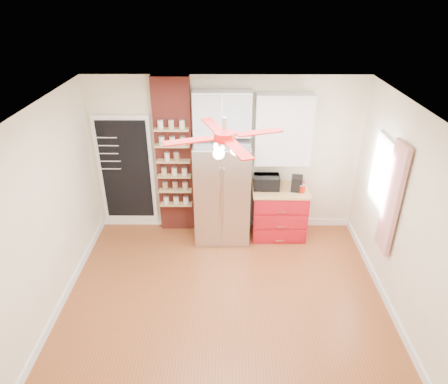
{
  "coord_description": "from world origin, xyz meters",
  "views": [
    {
      "loc": [
        0.03,
        -4.21,
        3.97
      ],
      "look_at": [
        -0.02,
        0.9,
        1.25
      ],
      "focal_mm": 32.0,
      "sensor_mm": 36.0,
      "label": 1
    }
  ],
  "objects_px": {
    "red_cabinet": "(279,212)",
    "fridge": "(222,191)",
    "ceiling_fan": "(225,137)",
    "toaster_oven": "(266,182)",
    "coffee_maker": "(297,183)",
    "canister_left": "(302,189)",
    "pantry_jar_oats": "(167,157)"
  },
  "relations": [
    {
      "from": "coffee_maker",
      "to": "canister_left",
      "type": "relative_size",
      "value": 1.91
    },
    {
      "from": "fridge",
      "to": "toaster_oven",
      "type": "relative_size",
      "value": 4.15
    },
    {
      "from": "red_cabinet",
      "to": "fridge",
      "type": "bearing_deg",
      "value": -177.05
    },
    {
      "from": "coffee_maker",
      "to": "canister_left",
      "type": "xyz_separation_m",
      "value": [
        0.08,
        -0.07,
        -0.06
      ]
    },
    {
      "from": "fridge",
      "to": "toaster_oven",
      "type": "xyz_separation_m",
      "value": [
        0.73,
        0.07,
        0.14
      ]
    },
    {
      "from": "pantry_jar_oats",
      "to": "canister_left",
      "type": "bearing_deg",
      "value": -4.76
    },
    {
      "from": "fridge",
      "to": "red_cabinet",
      "type": "bearing_deg",
      "value": 2.95
    },
    {
      "from": "coffee_maker",
      "to": "pantry_jar_oats",
      "type": "bearing_deg",
      "value": -172.28
    },
    {
      "from": "toaster_oven",
      "to": "fridge",
      "type": "bearing_deg",
      "value": -174.51
    },
    {
      "from": "fridge",
      "to": "coffee_maker",
      "type": "xyz_separation_m",
      "value": [
        1.22,
        0.01,
        0.15
      ]
    },
    {
      "from": "red_cabinet",
      "to": "pantry_jar_oats",
      "type": "bearing_deg",
      "value": 177.77
    },
    {
      "from": "canister_left",
      "to": "ceiling_fan",
      "type": "bearing_deg",
      "value": -128.49
    },
    {
      "from": "red_cabinet",
      "to": "canister_left",
      "type": "height_order",
      "value": "canister_left"
    },
    {
      "from": "fridge",
      "to": "pantry_jar_oats",
      "type": "xyz_separation_m",
      "value": [
        -0.9,
        0.12,
        0.57
      ]
    },
    {
      "from": "canister_left",
      "to": "pantry_jar_oats",
      "type": "distance_m",
      "value": 2.25
    },
    {
      "from": "ceiling_fan",
      "to": "toaster_oven",
      "type": "bearing_deg",
      "value": 68.18
    },
    {
      "from": "ceiling_fan",
      "to": "toaster_oven",
      "type": "distance_m",
      "value": 2.31
    },
    {
      "from": "toaster_oven",
      "to": "red_cabinet",
      "type": "bearing_deg",
      "value": -4.15
    },
    {
      "from": "red_cabinet",
      "to": "ceiling_fan",
      "type": "bearing_deg",
      "value": -118.71
    },
    {
      "from": "fridge",
      "to": "toaster_oven",
      "type": "bearing_deg",
      "value": 5.33
    },
    {
      "from": "red_cabinet",
      "to": "pantry_jar_oats",
      "type": "height_order",
      "value": "pantry_jar_oats"
    },
    {
      "from": "ceiling_fan",
      "to": "coffee_maker",
      "type": "bearing_deg",
      "value": 54.46
    },
    {
      "from": "red_cabinet",
      "to": "coffee_maker",
      "type": "distance_m",
      "value": 0.63
    },
    {
      "from": "coffee_maker",
      "to": "fridge",
      "type": "bearing_deg",
      "value": -168.75
    },
    {
      "from": "fridge",
      "to": "red_cabinet",
      "type": "distance_m",
      "value": 1.06
    },
    {
      "from": "fridge",
      "to": "ceiling_fan",
      "type": "distance_m",
      "value": 2.25
    },
    {
      "from": "red_cabinet",
      "to": "canister_left",
      "type": "relative_size",
      "value": 7.21
    },
    {
      "from": "toaster_oven",
      "to": "pantry_jar_oats",
      "type": "height_order",
      "value": "pantry_jar_oats"
    },
    {
      "from": "toaster_oven",
      "to": "canister_left",
      "type": "xyz_separation_m",
      "value": [
        0.57,
        -0.13,
        -0.05
      ]
    },
    {
      "from": "toaster_oven",
      "to": "coffee_maker",
      "type": "xyz_separation_m",
      "value": [
        0.49,
        -0.06,
        0.01
      ]
    },
    {
      "from": "toaster_oven",
      "to": "pantry_jar_oats",
      "type": "relative_size",
      "value": 3.09
    },
    {
      "from": "fridge",
      "to": "toaster_oven",
      "type": "height_order",
      "value": "fridge"
    }
  ]
}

